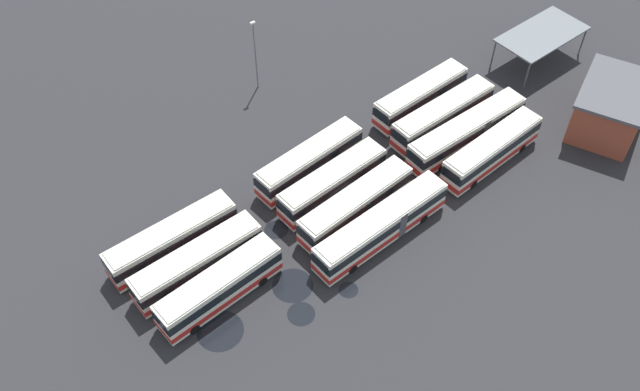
% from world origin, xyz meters
% --- Properties ---
extents(ground_plane, '(112.06, 112.06, 0.00)m').
position_xyz_m(ground_plane, '(0.00, 0.00, 0.00)').
color(ground_plane, '#28282B').
extents(bus_row0_slot0, '(12.30, 3.34, 3.59)m').
position_xyz_m(bus_row0_slot0, '(-15.72, -6.12, 1.90)').
color(bus_row0_slot0, silver).
rests_on(bus_row0_slot0, ground_plane).
extents(bus_row0_slot1, '(13.12, 3.13, 3.59)m').
position_xyz_m(bus_row0_slot1, '(-15.57, -2.38, 1.90)').
color(bus_row0_slot1, silver).
rests_on(bus_row0_slot1, ground_plane).
extents(bus_row0_slot2, '(14.97, 2.85, 3.59)m').
position_xyz_m(bus_row0_slot2, '(-15.84, 1.04, 1.90)').
color(bus_row0_slot2, silver).
rests_on(bus_row0_slot2, ground_plane).
extents(bus_row0_slot3, '(12.86, 3.59, 3.59)m').
position_xyz_m(bus_row0_slot3, '(-15.94, 4.50, 1.90)').
color(bus_row0_slot3, silver).
rests_on(bus_row0_slot3, ground_plane).
extents(bus_row1_slot0, '(12.58, 3.81, 3.59)m').
position_xyz_m(bus_row1_slot0, '(0.04, -5.39, 1.90)').
color(bus_row1_slot0, silver).
rests_on(bus_row1_slot0, ground_plane).
extents(bus_row1_slot1, '(12.35, 3.57, 3.59)m').
position_xyz_m(bus_row1_slot1, '(-0.05, -1.65, 1.90)').
color(bus_row1_slot1, silver).
rests_on(bus_row1_slot1, ground_plane).
extents(bus_row1_slot2, '(13.03, 3.75, 3.59)m').
position_xyz_m(bus_row1_slot2, '(-0.12, 1.95, 1.90)').
color(bus_row1_slot2, silver).
rests_on(bus_row1_slot2, ground_plane).
extents(bus_row1_slot3, '(15.06, 3.50, 3.59)m').
position_xyz_m(bus_row1_slot3, '(-0.45, 5.39, 1.90)').
color(bus_row1_slot3, silver).
rests_on(bus_row1_slot3, ground_plane).
extents(bus_row2_slot0, '(12.73, 2.90, 3.59)m').
position_xyz_m(bus_row2_slot0, '(16.04, -4.86, 1.90)').
color(bus_row2_slot0, silver).
rests_on(bus_row2_slot0, ground_plane).
extents(bus_row2_slot1, '(12.63, 3.08, 3.59)m').
position_xyz_m(bus_row2_slot1, '(15.49, -1.21, 1.90)').
color(bus_row2_slot1, silver).
rests_on(bus_row2_slot1, ground_plane).
extents(bus_row2_slot2, '(12.16, 3.63, 3.59)m').
position_xyz_m(bus_row2_slot2, '(15.26, 2.21, 1.90)').
color(bus_row2_slot2, silver).
rests_on(bus_row2_slot2, ground_plane).
extents(depot_building, '(11.79, 10.37, 5.38)m').
position_xyz_m(depot_building, '(-30.16, 8.00, 2.71)').
color(depot_building, '#99422D').
rests_on(depot_building, ground_plane).
extents(maintenance_shelter, '(11.04, 6.13, 4.00)m').
position_xyz_m(maintenance_shelter, '(-32.90, -4.27, 3.80)').
color(maintenance_shelter, slate).
rests_on(maintenance_shelter, ground_plane).
extents(lamp_post_near_entrance, '(0.56, 0.28, 8.92)m').
position_xyz_m(lamp_post_near_entrance, '(-3.32, -20.21, 4.88)').
color(lamp_post_near_entrance, slate).
rests_on(lamp_post_near_entrance, ground_plane).
extents(puddle_front_lane, '(1.80, 1.80, 0.01)m').
position_xyz_m(puddle_front_lane, '(5.60, 8.20, 0.00)').
color(puddle_front_lane, black).
rests_on(puddle_front_lane, ground_plane).
extents(puddle_between_rows, '(4.09, 4.09, 0.01)m').
position_xyz_m(puddle_between_rows, '(17.05, 4.91, 0.00)').
color(puddle_between_rows, black).
rests_on(puddle_between_rows, ground_plane).
extents(puddle_near_shelter, '(2.34, 2.34, 0.01)m').
position_xyz_m(puddle_near_shelter, '(6.94, -1.38, 0.00)').
color(puddle_near_shelter, black).
rests_on(puddle_near_shelter, ground_plane).
extents(puddle_centre_drain, '(2.49, 2.49, 0.01)m').
position_xyz_m(puddle_centre_drain, '(10.48, 7.70, 0.00)').
color(puddle_centre_drain, black).
rests_on(puddle_centre_drain, ground_plane).
extents(puddle_back_corner, '(3.74, 3.74, 0.01)m').
position_xyz_m(puddle_back_corner, '(9.37, 4.81, 0.00)').
color(puddle_back_corner, black).
rests_on(puddle_back_corner, ground_plane).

